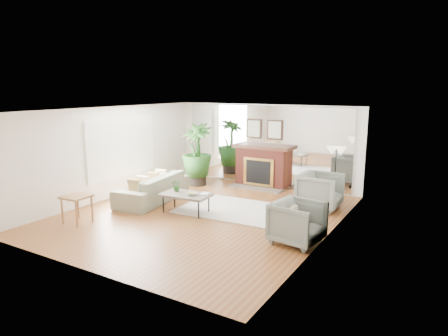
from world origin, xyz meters
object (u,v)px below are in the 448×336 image
Objects in this scene: coffee_table at (186,195)px; potted_ficus at (197,152)px; armchair_front at (298,223)px; side_table at (77,200)px; armchair_back at (320,191)px; sofa at (153,188)px; fireplace at (261,165)px; floor_lamp at (336,156)px.

coffee_table is 0.64× the size of potted_ficus.
side_table is at bearing 113.90° from armchair_front.
coffee_table is 3.36m from armchair_back.
sofa is 2.64× the size of armchair_front.
sofa is 2.28m from side_table.
armchair_back is 5.82m from side_table.
sofa is (-1.80, -2.95, -0.30)m from fireplace.
fireplace is 3.23× the size of side_table.
sofa is 4.87m from floor_lamp.
side_table is 6.34m from floor_lamp.
floor_lamp is (2.50, -0.89, 0.65)m from fireplace.
side_table is 0.33× the size of potted_ficus.
side_table is (-0.28, -2.25, 0.18)m from sofa.
coffee_table is (-0.42, -3.35, -0.22)m from fireplace.
coffee_table is 1.95× the size of side_table.
armchair_front is (3.02, -0.47, -0.02)m from coffee_table.
armchair_front is 1.45× the size of side_table.
potted_ficus reaches higher than armchair_front.
floor_lamp reaches higher than armchair_back.
coffee_table is at bearing 48.04° from side_table.
armchair_front is 0.60× the size of floor_lamp.
floor_lamp is at bearing 40.19° from coffee_table.
side_table is at bearing -131.96° from coffee_table.
armchair_back is at bearing 36.46° from coffee_table.
floor_lamp is (0.22, 0.47, 0.85)m from armchair_back.
armchair_back reaches higher than coffee_table.
armchair_back is 1.09× the size of armchair_front.
coffee_table is 1.44m from sofa.
potted_ficus reaches higher than floor_lamp.
side_table is (-4.36, -3.85, 0.08)m from armchair_back.
armchair_back is 1.00m from floor_lamp.
fireplace is 3.39m from coffee_table.
fireplace is 2.05× the size of armchair_back.
fireplace is 1.07× the size of potted_ficus.
coffee_table is 3.92m from floor_lamp.
armchair_front is at bearing -8.78° from coffee_table.
side_table is 4.38m from potted_ficus.
coffee_table is at bearing -61.08° from potted_ficus.
potted_ficus is at bearing 179.67° from floor_lamp.
armchair_back is (4.08, 1.59, 0.10)m from sofa.
sofa is at bearing -154.35° from floor_lamp.
armchair_back is at bearing 14.77° from armchair_front.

